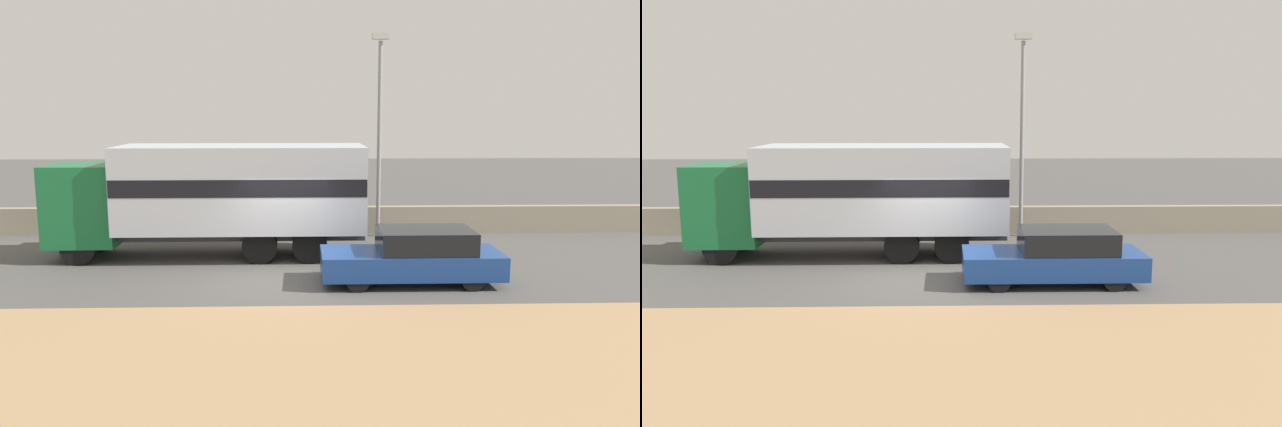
{
  "view_description": "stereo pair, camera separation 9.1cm",
  "coord_description": "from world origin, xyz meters",
  "views": [
    {
      "loc": [
        0.42,
        -15.58,
        4.34
      ],
      "look_at": [
        0.96,
        1.15,
        1.54
      ],
      "focal_mm": 35.0,
      "sensor_mm": 36.0,
      "label": 1
    },
    {
      "loc": [
        0.51,
        -15.58,
        4.34
      ],
      "look_at": [
        0.96,
        1.15,
        1.54
      ],
      "focal_mm": 35.0,
      "sensor_mm": 36.0,
      "label": 2
    }
  ],
  "objects": [
    {
      "name": "box_truck",
      "position": [
        -1.96,
        2.67,
        1.93
      ],
      "size": [
        9.14,
        2.61,
        3.3
      ],
      "rotation": [
        0.0,
        0.0,
        3.14
      ],
      "color": "#196B38",
      "rests_on": "ground_plane"
    },
    {
      "name": "dirt_shoulder_foreground",
      "position": [
        0.0,
        -5.1,
        0.02
      ],
      "size": [
        60.0,
        5.59,
        0.04
      ],
      "color": "tan",
      "rests_on": "ground_plane"
    },
    {
      "name": "car_hatchback",
      "position": [
        3.3,
        -0.38,
        0.68
      ],
      "size": [
        4.51,
        1.73,
        1.38
      ],
      "rotation": [
        0.0,
        0.0,
        3.14
      ],
      "color": "navy",
      "rests_on": "ground_plane"
    },
    {
      "name": "ground_plane",
      "position": [
        0.0,
        0.0,
        0.0
      ],
      "size": [
        80.0,
        80.0,
        0.0
      ],
      "primitive_type": "plane",
      "color": "#514F4C"
    },
    {
      "name": "stone_wall_backdrop",
      "position": [
        0.0,
        6.1,
        0.48
      ],
      "size": [
        60.0,
        0.35,
        0.95
      ],
      "color": "gray",
      "rests_on": "ground_plane"
    },
    {
      "name": "street_lamp",
      "position": [
        3.12,
        5.61,
        3.96
      ],
      "size": [
        0.56,
        0.28,
        6.83
      ],
      "color": "gray",
      "rests_on": "ground_plane"
    }
  ]
}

